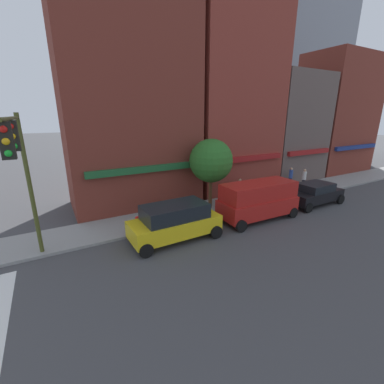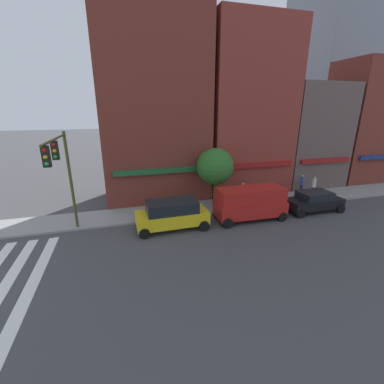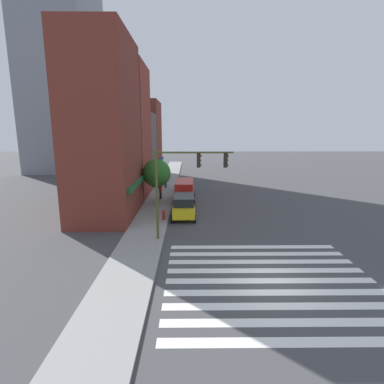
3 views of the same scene
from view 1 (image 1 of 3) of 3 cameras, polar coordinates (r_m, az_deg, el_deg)
storefront_row at (r=23.82m, az=12.58°, el=17.69°), size 31.57×5.30×15.37m
traffic_signal at (r=11.05m, az=-33.71°, el=5.35°), size 0.32×5.26×6.39m
suv_yellow at (r=13.34m, az=-3.80°, el=-6.47°), size 4.74×2.12×1.94m
van_red at (r=16.36m, az=14.48°, el=-1.57°), size 5.05×2.22×2.34m
sedan_black at (r=20.56m, az=25.60°, el=-0.25°), size 4.44×2.02×1.59m
pedestrian_blue_shirt at (r=23.94m, az=21.05°, el=3.11°), size 0.32×0.32×1.77m
pedestrian_red_jacket at (r=18.81m, az=10.50°, el=0.42°), size 0.32×0.32×1.77m
pedestrian_white_shirt at (r=23.72m, az=23.62°, el=2.70°), size 0.32×0.32×1.77m
fire_hydrant at (r=14.49m, az=-12.02°, el=-6.68°), size 0.24×0.24×0.84m
street_tree at (r=16.93m, az=4.25°, el=6.90°), size 2.85×2.85×4.68m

